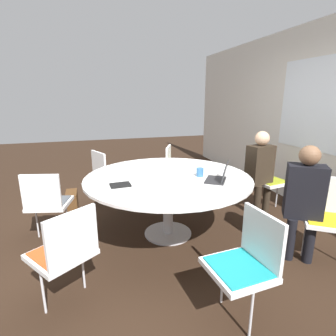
{
  "coord_description": "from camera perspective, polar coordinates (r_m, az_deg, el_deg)",
  "views": [
    {
      "loc": [
        2.83,
        -0.86,
        1.65
      ],
      "look_at": [
        0.0,
        0.0,
        0.85
      ],
      "focal_mm": 28.0,
      "sensor_mm": 36.0,
      "label": 1
    }
  ],
  "objects": [
    {
      "name": "chair_0",
      "position": [
        3.19,
        31.2,
        -8.18
      ],
      "size": [
        0.6,
        0.6,
        0.85
      ],
      "rotation": [
        0.0,
        0.0,
        4.1
      ],
      "color": "white",
      "rests_on": "ground_plane"
    },
    {
      "name": "person_0",
      "position": [
        3.0,
        27.58,
        -5.11
      ],
      "size": [
        0.39,
        0.42,
        1.2
      ],
      "rotation": [
        0.0,
        0.0,
        4.1
      ],
      "color": "black",
      "rests_on": "ground_plane"
    },
    {
      "name": "chair_2",
      "position": [
        4.5,
        1.69,
        0.39
      ],
      "size": [
        0.58,
        0.57,
        0.85
      ],
      "rotation": [
        0.0,
        0.0,
        5.84
      ],
      "color": "white",
      "rests_on": "ground_plane"
    },
    {
      "name": "chair_5",
      "position": [
        2.29,
        -21.51,
        -16.06
      ],
      "size": [
        0.6,
        0.6,
        0.85
      ],
      "rotation": [
        0.0,
        0.0,
        8.47
      ],
      "color": "white",
      "rests_on": "ground_plane"
    },
    {
      "name": "conference_table",
      "position": [
        3.12,
        0.0,
        -3.23
      ],
      "size": [
        1.95,
        1.95,
        0.75
      ],
      "color": "#B7B7BC",
      "rests_on": "ground_plane"
    },
    {
      "name": "chair_1",
      "position": [
        4.22,
        20.73,
        -1.63
      ],
      "size": [
        0.49,
        0.5,
        0.85
      ],
      "rotation": [
        0.0,
        0.0,
        4.88
      ],
      "color": "white",
      "rests_on": "ground_plane"
    },
    {
      "name": "chair_3",
      "position": [
        4.25,
        -13.15,
        -0.92
      ],
      "size": [
        0.57,
        0.56,
        0.85
      ],
      "rotation": [
        0.0,
        0.0,
        6.7
      ],
      "color": "white",
      "rests_on": "ground_plane"
    },
    {
      "name": "ground_plane",
      "position": [
        3.39,
        0.0,
        -14.08
      ],
      "size": [
        16.0,
        16.0,
        0.0
      ],
      "primitive_type": "plane",
      "color": "black"
    },
    {
      "name": "coffee_cup",
      "position": [
        3.1,
        6.97,
        -0.91
      ],
      "size": [
        0.08,
        0.08,
        0.1
      ],
      "color": "#33669E",
      "rests_on": "conference_table"
    },
    {
      "name": "chair_6",
      "position": [
        2.11,
        16.66,
        -18.43
      ],
      "size": [
        0.47,
        0.45,
        0.85
      ],
      "rotation": [
        0.0,
        0.0,
        9.5
      ],
      "color": "white",
      "rests_on": "ground_plane"
    },
    {
      "name": "spiral_notebook",
      "position": [
        2.8,
        -10.34,
        -3.65
      ],
      "size": [
        0.16,
        0.22,
        0.02
      ],
      "color": "black",
      "rests_on": "conference_table"
    },
    {
      "name": "chair_4",
      "position": [
        3.35,
        -24.82,
        -6.35
      ],
      "size": [
        0.51,
        0.53,
        0.85
      ],
      "rotation": [
        0.0,
        0.0,
        7.61
      ],
      "color": "white",
      "rests_on": "ground_plane"
    },
    {
      "name": "handbag",
      "position": [
        4.24,
        -20.18,
        -6.74
      ],
      "size": [
        0.36,
        0.16,
        0.28
      ],
      "color": "#513319",
      "rests_on": "ground_plane"
    },
    {
      "name": "person_1",
      "position": [
        3.94,
        19.47,
        0.31
      ],
      "size": [
        0.3,
        0.39,
        1.2
      ],
      "rotation": [
        0.0,
        0.0,
        4.88
      ],
      "color": "#2D2319",
      "rests_on": "ground_plane"
    },
    {
      "name": "laptop",
      "position": [
        2.95,
        11.17,
        -1.79
      ],
      "size": [
        0.38,
        0.36,
        0.21
      ],
      "rotation": [
        0.0,
        0.0,
        -0.61
      ],
      "color": "#232326",
      "rests_on": "conference_table"
    },
    {
      "name": "wall_back",
      "position": [
        4.26,
        31.66,
        8.88
      ],
      "size": [
        8.0,
        0.07,
        2.7
      ],
      "color": "silver",
      "rests_on": "ground_plane"
    }
  ]
}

